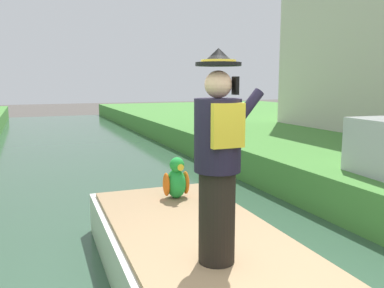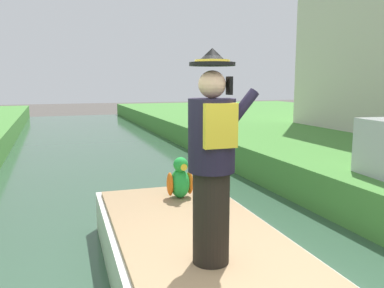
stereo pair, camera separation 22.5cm
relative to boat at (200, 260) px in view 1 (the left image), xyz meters
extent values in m
cube|color=silver|center=(0.00, 0.00, -0.02)|extent=(1.92, 4.25, 0.56)
cube|color=#997A56|center=(0.00, 0.00, 0.28)|extent=(1.77, 3.91, 0.05)
cylinder|color=black|center=(-0.13, -0.68, 0.72)|extent=(0.32, 0.32, 0.82)
cylinder|color=black|center=(-0.13, -0.68, 1.44)|extent=(0.40, 0.40, 0.62)
cube|color=gold|center=(-0.13, -0.87, 1.54)|extent=(0.28, 0.06, 0.36)
sphere|color=#DBA884|center=(-0.13, -0.68, 1.86)|extent=(0.23, 0.23, 0.23)
cylinder|color=black|center=(-0.13, -0.68, 2.03)|extent=(0.38, 0.38, 0.03)
cone|color=black|center=(-0.13, -0.68, 2.10)|extent=(0.26, 0.26, 0.12)
cylinder|color=gold|center=(-0.13, -0.68, 2.05)|extent=(0.29, 0.29, 0.02)
cylinder|color=black|center=(0.09, -0.72, 1.62)|extent=(0.38, 0.09, 0.43)
cube|color=black|center=(0.00, -0.74, 1.85)|extent=(0.03, 0.08, 0.15)
ellipsoid|color=green|center=(0.21, 1.31, 0.51)|extent=(0.26, 0.32, 0.40)
sphere|color=green|center=(0.21, 1.27, 0.78)|extent=(0.20, 0.20, 0.20)
cone|color=yellow|center=(0.21, 1.17, 0.77)|extent=(0.09, 0.09, 0.09)
ellipsoid|color=orange|center=(0.07, 1.31, 0.51)|extent=(0.08, 0.20, 0.32)
ellipsoid|color=orange|center=(0.35, 1.31, 0.51)|extent=(0.08, 0.20, 0.32)
camera|label=1|loc=(-1.60, -3.73, 1.89)|focal=37.79mm
camera|label=2|loc=(-1.39, -3.81, 1.89)|focal=37.79mm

